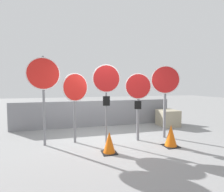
% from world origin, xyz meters
% --- Properties ---
extents(ground_plane, '(40.00, 40.00, 0.00)m').
position_xyz_m(ground_plane, '(0.00, 0.00, 0.00)').
color(ground_plane, gray).
extents(fence_back, '(6.68, 0.12, 1.08)m').
position_xyz_m(fence_back, '(0.00, 1.88, 0.54)').
color(fence_back, slate).
rests_on(fence_back, ground).
extents(stop_sign_0, '(0.90, 0.20, 2.55)m').
position_xyz_m(stop_sign_0, '(-1.86, -0.09, 1.86)').
color(stop_sign_0, slate).
rests_on(stop_sign_0, ground).
extents(stop_sign_1, '(0.76, 0.40, 2.09)m').
position_xyz_m(stop_sign_1, '(-0.99, -0.06, 1.49)').
color(stop_sign_1, slate).
rests_on(stop_sign_1, ground).
extents(stop_sign_2, '(0.82, 0.14, 2.34)m').
position_xyz_m(stop_sign_2, '(-0.11, -0.34, 1.76)').
color(stop_sign_2, slate).
rests_on(stop_sign_2, ground).
extents(stop_sign_3, '(0.72, 0.40, 2.10)m').
position_xyz_m(stop_sign_3, '(0.89, -0.37, 1.45)').
color(stop_sign_3, slate).
rests_on(stop_sign_3, ground).
extents(stop_sign_4, '(0.79, 0.48, 2.36)m').
position_xyz_m(stop_sign_4, '(1.86, -0.32, 1.67)').
color(stop_sign_4, slate).
rests_on(stop_sign_4, ground).
extents(traffic_cone_0, '(0.41, 0.41, 0.62)m').
position_xyz_m(traffic_cone_0, '(1.59, -1.09, 0.31)').
color(traffic_cone_0, black).
rests_on(traffic_cone_0, ground).
extents(traffic_cone_1, '(0.37, 0.37, 0.55)m').
position_xyz_m(traffic_cone_1, '(-0.22, -1.10, 0.27)').
color(traffic_cone_1, black).
rests_on(traffic_cone_1, ground).
extents(storage_crate, '(0.74, 0.83, 0.68)m').
position_xyz_m(storage_crate, '(2.95, 1.14, 0.34)').
color(storage_crate, '#9E937A').
rests_on(storage_crate, ground).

